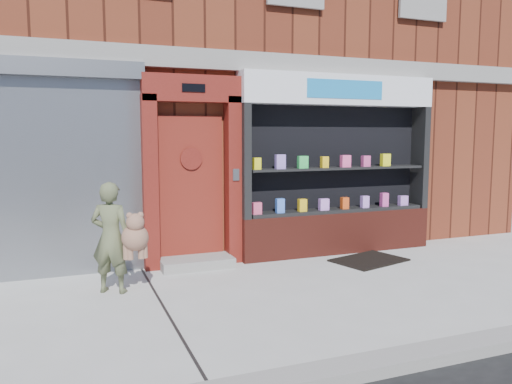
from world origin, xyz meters
TOP-DOWN VIEW (x-y plane):
  - ground at (0.00, 0.00)m, footprint 80.00×80.00m
  - curb at (0.00, -2.15)m, footprint 60.00×0.30m
  - building at (-0.00, 5.99)m, footprint 12.00×8.16m
  - shutter_bay at (-3.00, 1.93)m, footprint 3.10×0.30m
  - red_door_bay at (-0.75, 1.86)m, footprint 1.52×0.58m
  - pharmacy_bay at (1.75, 1.81)m, footprint 3.50×0.41m
  - woman at (-2.01, 0.88)m, footprint 0.76×0.62m
  - doormat at (1.93, 1.07)m, footprint 1.28×1.05m

SIDE VIEW (x-z plane):
  - ground at x=0.00m, z-range 0.00..0.00m
  - doormat at x=1.93m, z-range 0.00..0.03m
  - curb at x=0.00m, z-range 0.00..0.12m
  - woman at x=-2.01m, z-range 0.01..1.44m
  - pharmacy_bay at x=1.75m, z-range -0.13..2.87m
  - red_door_bay at x=-0.75m, z-range 0.01..2.91m
  - shutter_bay at x=-3.00m, z-range 0.20..3.24m
  - building at x=0.00m, z-range 0.00..8.00m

